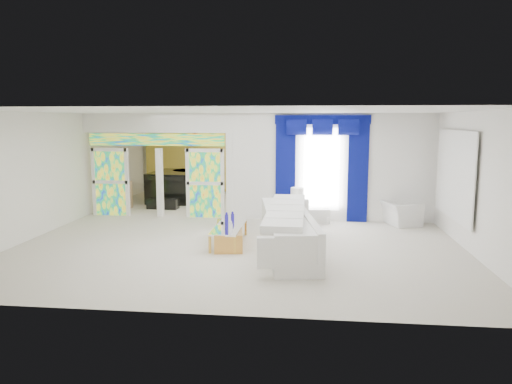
# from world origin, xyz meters

# --- Properties ---
(floor) EXTENTS (12.00, 12.00, 0.00)m
(floor) POSITION_xyz_m (0.00, 0.00, 0.00)
(floor) COLOR #B7AF9E
(floor) RESTS_ON ground
(dividing_wall) EXTENTS (5.70, 0.18, 3.00)m
(dividing_wall) POSITION_xyz_m (2.15, 1.00, 1.50)
(dividing_wall) COLOR white
(dividing_wall) RESTS_ON ground
(dividing_header) EXTENTS (4.30, 0.18, 0.55)m
(dividing_header) POSITION_xyz_m (-2.85, 1.00, 2.73)
(dividing_header) COLOR white
(dividing_header) RESTS_ON dividing_wall
(stained_panel_left) EXTENTS (0.95, 0.04, 2.00)m
(stained_panel_left) POSITION_xyz_m (-4.28, 1.00, 1.00)
(stained_panel_left) COLOR #994C3F
(stained_panel_left) RESTS_ON ground
(stained_panel_right) EXTENTS (0.95, 0.04, 2.00)m
(stained_panel_right) POSITION_xyz_m (-1.42, 1.00, 1.00)
(stained_panel_right) COLOR #994C3F
(stained_panel_right) RESTS_ON ground
(stained_transom) EXTENTS (4.00, 0.05, 0.35)m
(stained_transom) POSITION_xyz_m (-2.85, 1.00, 2.25)
(stained_transom) COLOR #994C3F
(stained_transom) RESTS_ON dividing_header
(window_pane) EXTENTS (1.00, 0.02, 2.30)m
(window_pane) POSITION_xyz_m (1.90, 0.90, 1.45)
(window_pane) COLOR white
(window_pane) RESTS_ON dividing_wall
(blue_drape_left) EXTENTS (0.55, 0.10, 2.80)m
(blue_drape_left) POSITION_xyz_m (0.90, 0.87, 1.40)
(blue_drape_left) COLOR #031049
(blue_drape_left) RESTS_ON ground
(blue_drape_right) EXTENTS (0.55, 0.10, 2.80)m
(blue_drape_right) POSITION_xyz_m (2.90, 0.87, 1.40)
(blue_drape_right) COLOR #031049
(blue_drape_right) RESTS_ON ground
(blue_pelmet) EXTENTS (2.60, 0.12, 0.25)m
(blue_pelmet) POSITION_xyz_m (1.90, 0.87, 2.82)
(blue_pelmet) COLOR #031049
(blue_pelmet) RESTS_ON dividing_wall
(wall_mirror) EXTENTS (0.04, 2.70, 1.90)m
(wall_mirror) POSITION_xyz_m (4.94, -1.00, 1.55)
(wall_mirror) COLOR white
(wall_mirror) RESTS_ON ground
(gold_curtains) EXTENTS (9.70, 0.12, 2.90)m
(gold_curtains) POSITION_xyz_m (0.00, 5.90, 1.50)
(gold_curtains) COLOR gold
(gold_curtains) RESTS_ON ground
(white_sofa) EXTENTS (1.52, 4.30, 0.80)m
(white_sofa) POSITION_xyz_m (1.11, -2.23, 0.40)
(white_sofa) COLOR white
(white_sofa) RESTS_ON ground
(coffee_table) EXTENTS (0.87, 1.88, 0.40)m
(coffee_table) POSITION_xyz_m (-0.24, -1.93, 0.20)
(coffee_table) COLOR #C2883C
(coffee_table) RESTS_ON ground
(console_table) EXTENTS (1.22, 0.52, 0.39)m
(console_table) POSITION_xyz_m (1.54, 0.55, 0.20)
(console_table) COLOR silver
(console_table) RESTS_ON ground
(table_lamp) EXTENTS (0.36, 0.36, 0.58)m
(table_lamp) POSITION_xyz_m (1.24, 0.55, 0.68)
(table_lamp) COLOR silver
(table_lamp) RESTS_ON console_table
(armchair) EXTENTS (1.08, 1.16, 0.62)m
(armchair) POSITION_xyz_m (4.05, 0.59, 0.31)
(armchair) COLOR white
(armchair) RESTS_ON ground
(grand_piano) EXTENTS (1.67, 2.12, 1.03)m
(grand_piano) POSITION_xyz_m (-3.07, 3.79, 0.52)
(grand_piano) COLOR black
(grand_piano) RESTS_ON ground
(piano_bench) EXTENTS (1.00, 0.43, 0.33)m
(piano_bench) POSITION_xyz_m (-3.07, 2.19, 0.16)
(piano_bench) COLOR black
(piano_bench) RESTS_ON ground
(tv_console) EXTENTS (0.62, 0.57, 0.87)m
(tv_console) POSITION_xyz_m (-4.40, 2.04, 0.44)
(tv_console) COLOR tan
(tv_console) RESTS_ON ground
(chandelier) EXTENTS (0.60, 0.60, 0.60)m
(chandelier) POSITION_xyz_m (-2.30, 3.40, 2.65)
(chandelier) COLOR gold
(chandelier) RESTS_ON ceiling
(decanters) EXTENTS (0.23, 0.96, 0.27)m
(decanters) POSITION_xyz_m (-0.25, -1.82, 0.50)
(decanters) COLOR silver
(decanters) RESTS_ON coffee_table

